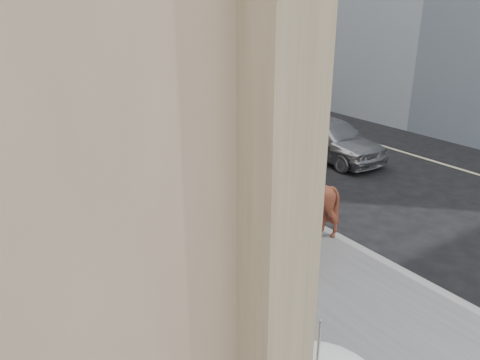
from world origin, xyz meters
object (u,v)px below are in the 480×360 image
Objects in this scene: pedestrian at (221,212)px; car_silver at (329,138)px; mounted_horse_left at (234,218)px; mounted_horse_right at (297,199)px; car_grey at (258,94)px.

car_silver is (7.57, 3.95, -0.20)m from pedestrian.
mounted_horse_left is 1.14× the size of mounted_horse_right.
mounted_horse_left is at bearing -15.62° from mounted_horse_right.
car_grey is (3.98, 10.24, -0.21)m from car_silver.
car_silver is (7.82, 4.91, -0.48)m from mounted_horse_left.
mounted_horse_left is 19.22m from car_grey.
mounted_horse_left is 1.04m from pedestrian.
pedestrian is (-1.83, 0.74, -0.17)m from mounted_horse_right.
car_grey is (9.72, 14.93, -0.58)m from mounted_horse_right.
car_silver is at bearing 39.50° from pedestrian.
mounted_horse_right is 7.42m from car_silver.
pedestrian reaches higher than car_silver.
car_grey is (11.55, 14.19, -0.41)m from pedestrian.
pedestrian is 0.43× the size of car_grey.
mounted_horse_right is 0.61× the size of car_grey.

